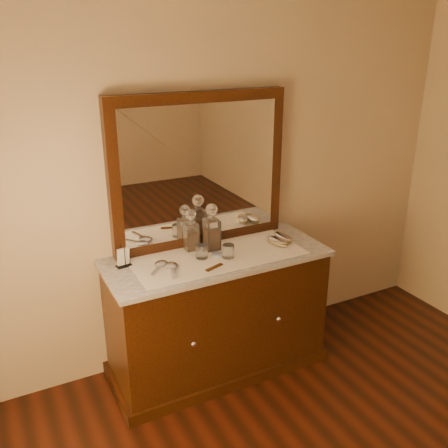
{
  "coord_description": "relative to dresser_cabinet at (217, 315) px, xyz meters",
  "views": [
    {
      "loc": [
        -1.27,
        -0.61,
        2.17
      ],
      "look_at": [
        0.0,
        1.85,
        1.1
      ],
      "focal_mm": 39.43,
      "sensor_mm": 36.0,
      "label": 1
    }
  ],
  "objects": [
    {
      "name": "mirror_frame",
      "position": [
        0.0,
        0.25,
        0.94
      ],
      "size": [
        1.2,
        0.08,
        1.0
      ],
      "primitive_type": "cube",
      "color": "black",
      "rests_on": "marble_top"
    },
    {
      "name": "tumblers",
      "position": [
        -0.03,
        -0.03,
        0.49
      ],
      "size": [
        0.23,
        0.15,
        0.09
      ],
      "color": "white",
      "rests_on": "lace_runner"
    },
    {
      "name": "mirror_glass",
      "position": [
        0.0,
        0.21,
        0.94
      ],
      "size": [
        1.06,
        0.01,
        0.86
      ],
      "primitive_type": "cube",
      "color": "white",
      "rests_on": "marble_top"
    },
    {
      "name": "knob_right",
      "position": [
        0.3,
        -0.28,
        0.04
      ],
      "size": [
        0.04,
        0.04,
        0.04
      ],
      "primitive_type": "sphere",
      "color": "silver",
      "rests_on": "dresser_cabinet"
    },
    {
      "name": "decanter_right",
      "position": [
        0.01,
        0.1,
        0.56
      ],
      "size": [
        0.1,
        0.1,
        0.31
      ],
      "color": "brown",
      "rests_on": "lace_runner"
    },
    {
      "name": "comb",
      "position": [
        -0.1,
        -0.16,
        0.45
      ],
      "size": [
        0.13,
        0.07,
        0.01
      ],
      "primitive_type": "cube",
      "rotation": [
        0.0,
        0.0,
        0.34
      ],
      "color": "brown",
      "rests_on": "lace_runner"
    },
    {
      "name": "knob_left",
      "position": [
        -0.3,
        -0.28,
        0.04
      ],
      "size": [
        0.04,
        0.04,
        0.04
      ],
      "primitive_type": "sphere",
      "color": "silver",
      "rests_on": "dresser_cabinet"
    },
    {
      "name": "pin_dish",
      "position": [
        0.0,
        -0.01,
        0.45
      ],
      "size": [
        0.09,
        0.09,
        0.01
      ],
      "primitive_type": "cylinder",
      "rotation": [
        0.0,
        0.0,
        0.19
      ],
      "color": "silver",
      "rests_on": "lace_runner"
    },
    {
      "name": "brush_far",
      "position": [
        0.5,
        -0.0,
        0.47
      ],
      "size": [
        0.09,
        0.18,
        0.05
      ],
      "color": "#918059",
      "rests_on": "lace_runner"
    },
    {
      "name": "decanter_left",
      "position": [
        -0.11,
        0.16,
        0.55
      ],
      "size": [
        0.09,
        0.09,
        0.28
      ],
      "color": "brown",
      "rests_on": "lace_runner"
    },
    {
      "name": "napkin_rack",
      "position": [
        -0.57,
        0.12,
        0.49
      ],
      "size": [
        0.1,
        0.07,
        0.14
      ],
      "color": "black",
      "rests_on": "marble_top"
    },
    {
      "name": "hand_mirror_outer",
      "position": [
        -0.38,
        0.01,
        0.45
      ],
      "size": [
        0.17,
        0.19,
        0.02
      ],
      "color": "silver",
      "rests_on": "lace_runner"
    },
    {
      "name": "marble_top",
      "position": [
        0.0,
        0.0,
        0.42
      ],
      "size": [
        1.44,
        0.59,
        0.03
      ],
      "primitive_type": "cube",
      "color": "white",
      "rests_on": "dresser_cabinet"
    },
    {
      "name": "brush_near",
      "position": [
        0.44,
        -0.04,
        0.47
      ],
      "size": [
        0.12,
        0.18,
        0.05
      ],
      "color": "#918059",
      "rests_on": "lace_runner"
    },
    {
      "name": "dresser_plinth",
      "position": [
        0.0,
        0.0,
        -0.37
      ],
      "size": [
        1.46,
        0.59,
        0.08
      ],
      "primitive_type": "cube",
      "color": "black",
      "rests_on": "floor"
    },
    {
      "name": "dresser_cabinet",
      "position": [
        0.0,
        0.0,
        0.0
      ],
      "size": [
        1.4,
        0.55,
        0.82
      ],
      "primitive_type": "cube",
      "color": "black",
      "rests_on": "floor"
    },
    {
      "name": "lace_runner",
      "position": [
        0.0,
        -0.02,
        0.44
      ],
      "size": [
        1.1,
        0.45,
        0.0
      ],
      "primitive_type": "cube",
      "color": "white",
      "rests_on": "marble_top"
    },
    {
      "name": "hand_mirror_inner",
      "position": [
        -0.33,
        -0.05,
        0.45
      ],
      "size": [
        0.11,
        0.23,
        0.02
      ],
      "color": "silver",
      "rests_on": "lace_runner"
    }
  ]
}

